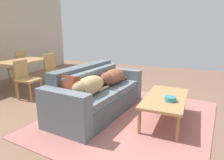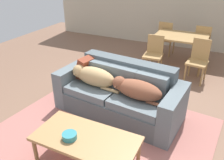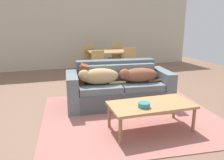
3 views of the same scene
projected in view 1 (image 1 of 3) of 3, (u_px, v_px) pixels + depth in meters
name	position (u px, v px, depth m)	size (l,w,h in m)	color
ground_plane	(104.00, 110.00, 3.78)	(10.00, 10.00, 0.00)	#815E49
area_rug	(130.00, 117.00, 3.46)	(3.03, 2.61, 0.01)	#B26C63
couch	(96.00, 94.00, 3.64)	(2.12, 1.08, 0.86)	#515C61
dog_on_left_cushion	(88.00, 86.00, 3.14)	(0.89, 0.38, 0.30)	tan
dog_on_right_cushion	(113.00, 77.00, 3.80)	(0.91, 0.39, 0.28)	brown
throw_pillow_by_left_arm	(66.00, 88.00, 2.99)	(0.14, 0.38, 0.38)	brown
coffee_table	(165.00, 99.00, 3.24)	(1.27, 0.63, 0.43)	tan
bowl_on_coffee_table	(170.00, 99.00, 3.04)	(0.18, 0.18, 0.07)	teal
dining_table	(21.00, 63.00, 4.92)	(1.18, 0.87, 0.76)	#B2874E
dining_chair_near_left	(26.00, 77.00, 4.33)	(0.42, 0.42, 0.86)	#B2874E
dining_chair_near_right	(53.00, 69.00, 5.19)	(0.44, 0.44, 0.89)	#B2874E
dining_chair_far_right	(19.00, 66.00, 5.57)	(0.40, 0.40, 0.92)	#B2874E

